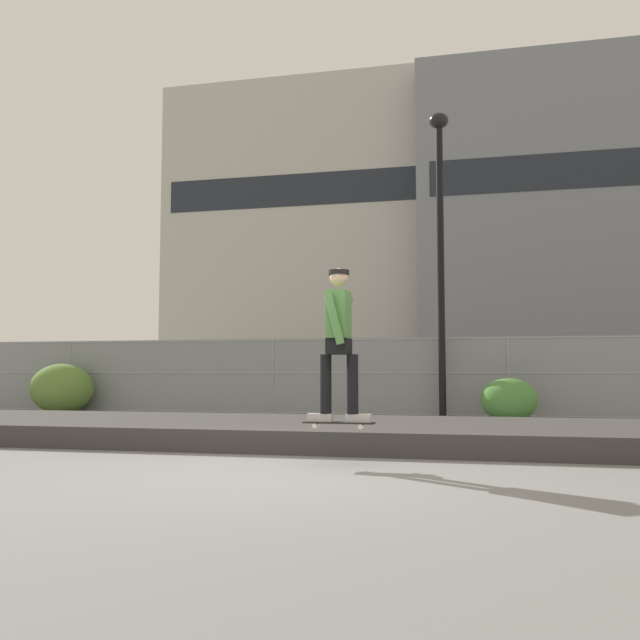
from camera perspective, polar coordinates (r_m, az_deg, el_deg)
ground_plane at (r=7.08m, az=-3.71°, el=-12.97°), size 120.00×120.00×0.00m
gravel_berm at (r=10.23m, az=1.56°, el=-9.45°), size 16.38×3.40×0.31m
skateboard at (r=7.63m, az=1.63°, el=-8.70°), size 0.80×0.22×0.07m
skater at (r=7.62m, az=1.61°, el=-1.20°), size 0.72×0.58×1.74m
chain_fence at (r=15.92m, az=5.61°, el=-4.80°), size 27.80×0.06×1.85m
street_lamp at (r=15.76m, az=10.13°, el=7.75°), size 0.44×0.44×7.02m
parked_car_near at (r=20.70m, az=-8.70°, el=-4.93°), size 4.47×2.09×1.66m
parked_car_mid at (r=19.08m, az=10.20°, el=-4.96°), size 4.45×2.04×1.66m
library_building at (r=58.76m, az=-0.30°, el=6.36°), size 22.13×14.89×23.97m
office_block at (r=53.62m, az=21.36°, el=7.30°), size 23.53×10.82×23.24m
shrub_left at (r=18.28m, az=-21.00°, el=-5.43°), size 1.62×1.33×1.25m
shrub_center at (r=14.85m, az=15.69°, el=-6.53°), size 1.18×0.97×0.91m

